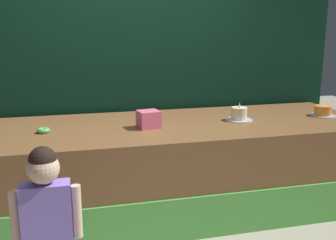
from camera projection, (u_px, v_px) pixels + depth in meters
The scene contains 7 objects.
stage_platform at pixel (147, 168), 3.81m from camera, with size 4.33×1.32×0.85m.
curtain_backdrop at pixel (132, 62), 4.31m from camera, with size 4.68×0.08×2.74m, color black.
child_figure at pixel (46, 207), 2.38m from camera, with size 0.41×0.19×1.07m.
pink_box at pixel (149, 119), 3.60m from camera, with size 0.19×0.17×0.16m, color #E66184.
donut at pixel (43, 130), 3.44m from camera, with size 0.11×0.11×0.04m, color #59B259.
cake_center at pixel (239, 115), 3.89m from camera, with size 0.27×0.27×0.19m.
cake_right at pixel (323, 111), 4.09m from camera, with size 0.26×0.26×0.11m.
Camera 1 is at (-0.69, -2.89, 1.74)m, focal length 42.57 mm.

